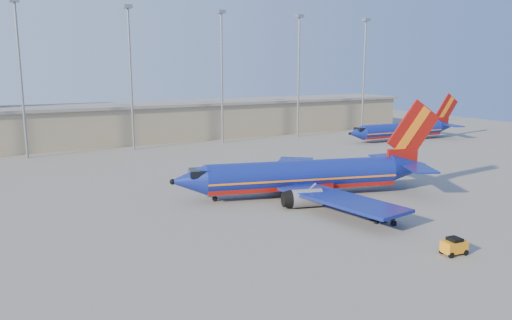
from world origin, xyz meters
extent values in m
plane|color=slate|center=(0.00, 0.00, 0.00)|extent=(220.00, 220.00, 0.00)
cube|color=gray|center=(10.00, 58.00, 4.00)|extent=(120.00, 15.00, 8.00)
cube|color=slate|center=(10.00, 58.00, 8.20)|extent=(122.00, 16.00, 0.60)
cylinder|color=gray|center=(-25.00, 46.00, 14.00)|extent=(0.44, 0.44, 28.00)
cube|color=gray|center=(-25.00, 46.00, 28.30)|extent=(1.60, 1.60, 0.70)
cylinder|color=gray|center=(-5.00, 46.00, 14.00)|extent=(0.44, 0.44, 28.00)
cube|color=gray|center=(-5.00, 46.00, 28.30)|extent=(1.60, 1.60, 0.70)
cylinder|color=gray|center=(15.00, 46.00, 14.00)|extent=(0.44, 0.44, 28.00)
cube|color=gray|center=(15.00, 46.00, 28.30)|extent=(1.60, 1.60, 0.70)
cylinder|color=gray|center=(35.00, 46.00, 14.00)|extent=(0.44, 0.44, 28.00)
cube|color=gray|center=(35.00, 46.00, 28.30)|extent=(1.60, 1.60, 0.70)
cylinder|color=gray|center=(55.00, 46.00, 14.00)|extent=(0.44, 0.44, 28.00)
cube|color=gray|center=(55.00, 46.00, 28.30)|extent=(1.60, 1.60, 0.70)
cylinder|color=navy|center=(4.49, -1.55, 2.83)|extent=(25.27, 10.22, 3.87)
cube|color=maroon|center=(4.49, -1.55, 1.83)|extent=(25.08, 9.51, 1.36)
cube|color=orange|center=(4.49, -1.55, 2.56)|extent=(25.28, 10.26, 0.23)
cone|color=navy|center=(-9.77, 2.26, 2.83)|extent=(5.25, 4.87, 3.87)
cube|color=black|center=(-8.45, 1.91, 3.82)|extent=(3.13, 3.28, 0.84)
cone|color=navy|center=(19.26, -5.48, 3.19)|extent=(6.26, 5.14, 3.87)
cube|color=maroon|center=(18.45, -5.27, 4.61)|extent=(4.40, 1.69, 2.30)
cube|color=maroon|center=(19.86, -5.65, 8.27)|extent=(7.51, 2.30, 8.35)
cube|color=orange|center=(19.66, -5.59, 8.27)|extent=(5.05, 1.74, 6.55)
cube|color=navy|center=(19.77, -1.94, 3.77)|extent=(3.48, 6.85, 0.23)
cube|color=navy|center=(17.94, -8.82, 3.77)|extent=(5.83, 7.39, 0.23)
cube|color=navy|center=(8.38, 6.95, 1.88)|extent=(14.27, 15.91, 0.37)
cube|color=navy|center=(3.63, -10.85, 1.88)|extent=(7.72, 16.85, 0.37)
cube|color=maroon|center=(5.00, -1.68, 1.41)|extent=(7.12, 5.56, 1.05)
cylinder|color=gray|center=(4.68, 4.04, 1.20)|extent=(4.21, 3.09, 2.20)
cylinder|color=gray|center=(1.88, -6.48, 1.20)|extent=(4.21, 3.09, 2.20)
cylinder|color=gray|center=(-6.63, 1.42, 0.58)|extent=(0.31, 0.31, 1.15)
cylinder|color=black|center=(-6.63, 1.42, 0.33)|extent=(0.71, 0.43, 0.67)
cylinder|color=black|center=(6.71, 0.68, 0.44)|extent=(1.00, 0.78, 0.88)
cylinder|color=black|center=(5.31, -4.58, 0.44)|extent=(1.00, 0.78, 0.88)
cylinder|color=navy|center=(52.42, 29.30, 2.40)|extent=(21.47, 4.73, 3.28)
cube|color=maroon|center=(52.42, 29.30, 1.55)|extent=(21.42, 4.11, 1.15)
cube|color=orange|center=(52.42, 29.30, 2.17)|extent=(21.47, 4.77, 0.20)
cone|color=navy|center=(39.94, 30.16, 2.40)|extent=(3.94, 3.53, 3.28)
cube|color=black|center=(41.09, 30.08, 3.24)|extent=(2.28, 2.45, 0.71)
cone|color=navy|center=(65.34, 28.42, 2.71)|extent=(4.83, 3.59, 3.28)
cube|color=maroon|center=(64.64, 28.47, 3.90)|extent=(3.75, 0.74, 1.95)
cube|color=maroon|center=(65.87, 28.38, 7.01)|extent=(6.52, 0.73, 7.08)
cube|color=orange|center=(65.70, 28.39, 7.01)|extent=(4.35, 0.67, 5.55)
cube|color=navy|center=(65.20, 31.45, 3.19)|extent=(3.43, 6.00, 0.20)
cube|color=navy|center=(64.78, 25.43, 3.19)|extent=(4.12, 6.19, 0.20)
cylinder|color=black|center=(52.42, 29.30, 0.40)|extent=(0.66, 0.66, 0.80)
cube|color=orange|center=(5.03, -25.59, 0.79)|extent=(2.33, 1.48, 1.06)
cube|color=black|center=(5.03, -25.59, 1.42)|extent=(1.17, 1.26, 0.37)
cylinder|color=black|center=(4.24, -24.93, 0.27)|extent=(0.57, 0.24, 0.55)
cylinder|color=black|center=(4.13, -26.08, 0.27)|extent=(0.57, 0.24, 0.55)
cylinder|color=black|center=(5.92, -25.10, 0.27)|extent=(0.57, 0.24, 0.55)
cylinder|color=black|center=(5.81, -26.25, 0.27)|extent=(0.57, 0.24, 0.55)
cube|color=black|center=(6.31, -16.64, 0.22)|extent=(0.66, 0.61, 0.44)
cube|color=black|center=(5.16, -15.26, 0.19)|extent=(0.63, 0.49, 0.39)
cube|color=black|center=(7.51, -15.22, 0.18)|extent=(0.52, 0.40, 0.37)
cube|color=black|center=(6.12, -15.40, 0.18)|extent=(0.57, 0.37, 0.36)
cube|color=black|center=(5.79, -14.06, 0.26)|extent=(0.61, 0.52, 0.52)
camera|label=1|loc=(-31.18, -54.68, 16.81)|focal=35.00mm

